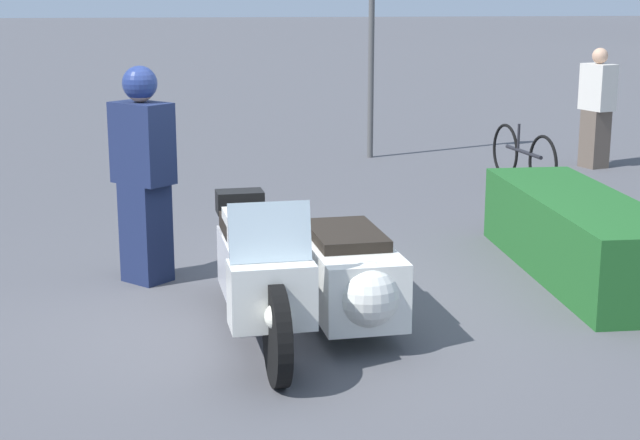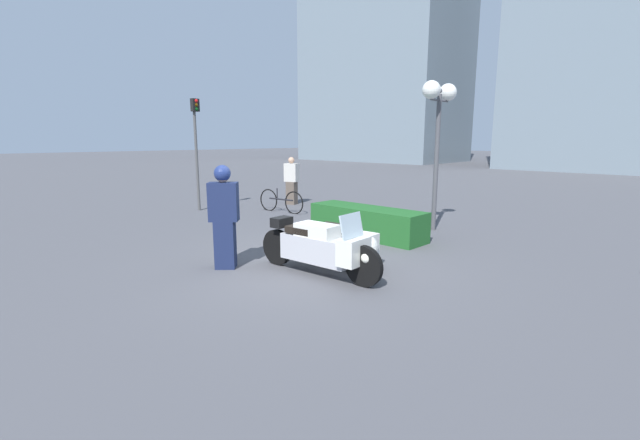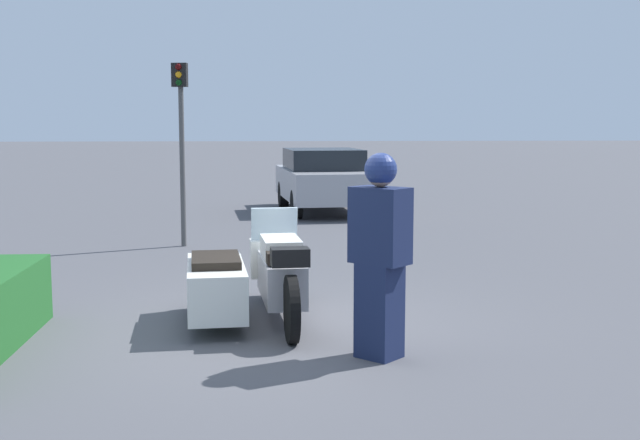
{
  "view_description": "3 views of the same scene",
  "coord_description": "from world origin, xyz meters",
  "px_view_note": "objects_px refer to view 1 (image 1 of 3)",
  "views": [
    {
      "loc": [
        7.55,
        -0.57,
        2.53
      ],
      "look_at": [
        1.33,
        0.18,
        1.04
      ],
      "focal_mm": 55.0,
      "sensor_mm": 36.0,
      "label": 1
    },
    {
      "loc": [
        5.66,
        -5.34,
        2.34
      ],
      "look_at": [
        0.43,
        0.05,
        0.91
      ],
      "focal_mm": 24.0,
      "sensor_mm": 36.0,
      "label": 2
    },
    {
      "loc": [
        -8.04,
        -0.05,
        2.17
      ],
      "look_at": [
        0.21,
        -0.62,
        1.15
      ],
      "focal_mm": 45.0,
      "sensor_mm": 36.0,
      "label": 3
    }
  ],
  "objects_px": {
    "traffic_light_far": "(372,0)",
    "pedestrian_bystander": "(597,108)",
    "hedge_bush_curbside": "(579,236)",
    "officer_rider": "(143,170)",
    "police_motorcycle": "(307,272)",
    "bicycle_parked": "(523,157)"
  },
  "relations": [
    {
      "from": "traffic_light_far",
      "to": "pedestrian_bystander",
      "type": "distance_m",
      "value": 3.6
    },
    {
      "from": "officer_rider",
      "to": "pedestrian_bystander",
      "type": "height_order",
      "value": "officer_rider"
    },
    {
      "from": "officer_rider",
      "to": "police_motorcycle",
      "type": "bearing_deg",
      "value": -95.4
    },
    {
      "from": "police_motorcycle",
      "to": "officer_rider",
      "type": "relative_size",
      "value": 1.38
    },
    {
      "from": "officer_rider",
      "to": "hedge_bush_curbside",
      "type": "height_order",
      "value": "officer_rider"
    },
    {
      "from": "police_motorcycle",
      "to": "traffic_light_far",
      "type": "xyz_separation_m",
      "value": [
        -7.62,
        1.8,
        1.88
      ]
    },
    {
      "from": "hedge_bush_curbside",
      "to": "traffic_light_far",
      "type": "xyz_separation_m",
      "value": [
        -6.39,
        -0.79,
        2.0
      ]
    },
    {
      "from": "hedge_bush_curbside",
      "to": "pedestrian_bystander",
      "type": "bearing_deg",
      "value": 156.49
    },
    {
      "from": "hedge_bush_curbside",
      "to": "bicycle_parked",
      "type": "relative_size",
      "value": 1.65
    },
    {
      "from": "hedge_bush_curbside",
      "to": "traffic_light_far",
      "type": "relative_size",
      "value": 0.83
    },
    {
      "from": "police_motorcycle",
      "to": "traffic_light_far",
      "type": "height_order",
      "value": "traffic_light_far"
    },
    {
      "from": "officer_rider",
      "to": "pedestrian_bystander",
      "type": "distance_m",
      "value": 7.85
    },
    {
      "from": "traffic_light_far",
      "to": "pedestrian_bystander",
      "type": "xyz_separation_m",
      "value": [
        1.19,
        3.05,
        -1.5
      ]
    },
    {
      "from": "police_motorcycle",
      "to": "hedge_bush_curbside",
      "type": "xyz_separation_m",
      "value": [
        -1.23,
        2.59,
        -0.12
      ]
    },
    {
      "from": "police_motorcycle",
      "to": "pedestrian_bystander",
      "type": "distance_m",
      "value": 8.06
    },
    {
      "from": "police_motorcycle",
      "to": "officer_rider",
      "type": "bearing_deg",
      "value": -145.07
    },
    {
      "from": "officer_rider",
      "to": "pedestrian_bystander",
      "type": "relative_size",
      "value": 1.11
    },
    {
      "from": "bicycle_parked",
      "to": "officer_rider",
      "type": "bearing_deg",
      "value": -58.64
    },
    {
      "from": "police_motorcycle",
      "to": "officer_rider",
      "type": "xyz_separation_m",
      "value": [
        -1.5,
        -1.25,
        0.53
      ]
    },
    {
      "from": "traffic_light_far",
      "to": "bicycle_parked",
      "type": "bearing_deg",
      "value": 27.64
    },
    {
      "from": "hedge_bush_curbside",
      "to": "pedestrian_bystander",
      "type": "height_order",
      "value": "pedestrian_bystander"
    },
    {
      "from": "officer_rider",
      "to": "traffic_light_far",
      "type": "relative_size",
      "value": 0.52
    }
  ]
}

